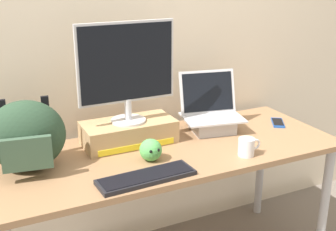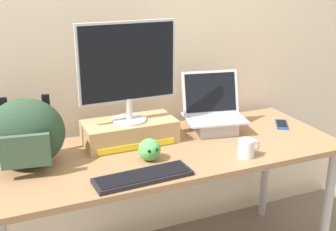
% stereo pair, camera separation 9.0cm
% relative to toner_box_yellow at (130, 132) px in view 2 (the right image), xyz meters
% --- Properties ---
extents(back_wall, '(7.00, 0.10, 2.60)m').
position_rel_toner_box_yellow_xyz_m(back_wall, '(0.15, 0.29, 0.49)').
color(back_wall, beige).
rests_on(back_wall, ground).
extents(desk, '(1.78, 0.70, 0.75)m').
position_rel_toner_box_yellow_xyz_m(desk, '(0.15, -0.16, -0.14)').
color(desk, '#99704C').
rests_on(desk, ground).
extents(toner_box_yellow, '(0.48, 0.23, 0.12)m').
position_rel_toner_box_yellow_xyz_m(toner_box_yellow, '(0.00, 0.00, 0.00)').
color(toner_box_yellow, tan).
rests_on(toner_box_yellow, desk).
extents(desktop_monitor, '(0.51, 0.18, 0.51)m').
position_rel_toner_box_yellow_xyz_m(desktop_monitor, '(0.00, -0.00, 0.34)').
color(desktop_monitor, silver).
rests_on(desktop_monitor, toner_box_yellow).
extents(open_laptop, '(0.37, 0.31, 0.32)m').
position_rel_toner_box_yellow_xyz_m(open_laptop, '(0.48, -0.03, 0.01)').
color(open_laptop, '#ADADB2').
rests_on(open_laptop, desk).
extents(external_keyboard, '(0.44, 0.16, 0.02)m').
position_rel_toner_box_yellow_xyz_m(external_keyboard, '(-0.08, -0.42, -0.05)').
color(external_keyboard, black).
rests_on(external_keyboard, desk).
extents(messenger_backpack, '(0.38, 0.32, 0.33)m').
position_rel_toner_box_yellow_xyz_m(messenger_backpack, '(-0.52, -0.09, 0.10)').
color(messenger_backpack, '#28422D').
rests_on(messenger_backpack, desk).
extents(coffee_mug, '(0.12, 0.08, 0.09)m').
position_rel_toner_box_yellow_xyz_m(coffee_mug, '(0.46, -0.40, -0.01)').
color(coffee_mug, silver).
rests_on(coffee_mug, desk).
extents(cell_phone, '(0.14, 0.16, 0.01)m').
position_rel_toner_box_yellow_xyz_m(cell_phone, '(0.89, -0.10, -0.05)').
color(cell_phone, '#19479E').
rests_on(cell_phone, desk).
extents(plush_toy, '(0.11, 0.11, 0.11)m').
position_rel_toner_box_yellow_xyz_m(plush_toy, '(0.02, -0.25, -0.01)').
color(plush_toy, '#56B256').
rests_on(plush_toy, desk).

